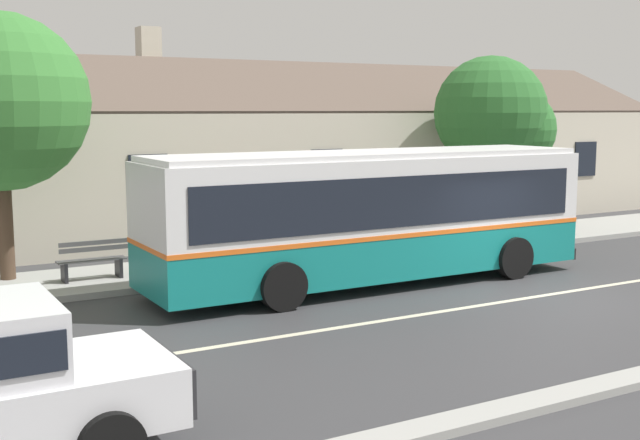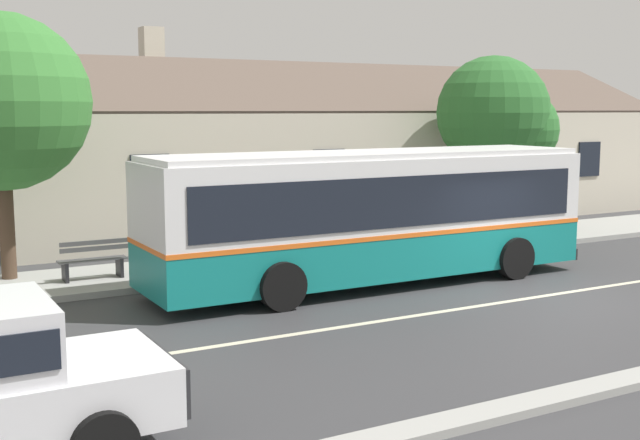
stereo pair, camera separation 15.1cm
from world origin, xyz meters
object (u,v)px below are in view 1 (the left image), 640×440
at_px(bench_by_building, 92,262).
at_px(bus_stop_sign, 529,190).
at_px(street_tree_primary, 497,118).
at_px(transit_bus, 371,213).
at_px(bench_down_street, 267,245).

height_order(bench_by_building, bus_stop_sign, bus_stop_sign).
distance_m(bench_by_building, bus_stop_sign, 12.70).
xyz_separation_m(street_tree_primary, bus_stop_sign, (-0.52, -2.06, -2.09)).
relative_size(transit_bus, bench_by_building, 6.93).
height_order(bench_down_street, bus_stop_sign, bus_stop_sign).
bearing_deg(bench_by_building, bench_down_street, 0.58).
bearing_deg(bench_by_building, transit_bus, -26.96).
relative_size(street_tree_primary, bus_stop_sign, 2.37).
relative_size(bench_by_building, bus_stop_sign, 0.64).
relative_size(transit_bus, street_tree_primary, 1.88).
distance_m(street_tree_primary, bus_stop_sign, 2.98).
relative_size(bench_down_street, street_tree_primary, 0.28).
xyz_separation_m(bench_by_building, street_tree_primary, (13.15, 1.26, 3.17)).
height_order(bench_by_building, street_tree_primary, street_tree_primary).
relative_size(bench_by_building, street_tree_primary, 0.27).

